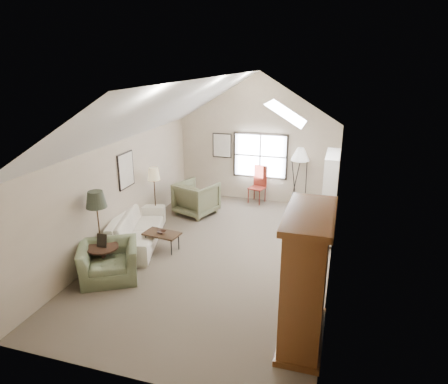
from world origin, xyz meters
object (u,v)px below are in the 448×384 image
(armchair_near, at_px, (109,262))
(armchair_far, at_px, (197,198))
(armoire, at_px, (306,278))
(side_chair, at_px, (257,185))
(side_table, at_px, (104,261))
(coffee_table, at_px, (162,241))
(sofa, at_px, (137,228))

(armchair_near, bearing_deg, armchair_far, 53.93)
(armoire, bearing_deg, side_chair, 109.01)
(armoire, relative_size, side_table, 3.38)
(armoire, bearing_deg, coffee_table, 147.84)
(side_chair, bearing_deg, armchair_far, -119.34)
(armchair_far, xyz_separation_m, coffee_table, (0.03, -2.40, -0.27))
(armoire, relative_size, side_chair, 1.89)
(sofa, relative_size, armchair_near, 2.24)
(armoire, distance_m, sofa, 4.99)
(armchair_near, distance_m, armchair_far, 3.92)
(sofa, distance_m, armchair_near, 1.70)
(sofa, relative_size, side_table, 3.99)
(sofa, bearing_deg, armoire, -135.41)
(coffee_table, distance_m, side_table, 1.56)
(side_table, bearing_deg, coffee_table, 64.86)
(armchair_near, xyz_separation_m, side_table, (-0.18, 0.08, -0.05))
(armchair_near, height_order, side_chair, side_chair)
(armoire, height_order, side_table, armoire)
(armchair_near, height_order, side_table, armchair_near)
(coffee_table, relative_size, side_table, 1.30)
(armchair_near, bearing_deg, side_table, 125.79)
(armchair_far, distance_m, side_table, 3.87)
(sofa, height_order, coffee_table, sofa)
(armchair_near, relative_size, side_chair, 1.00)
(armchair_far, relative_size, side_table, 1.63)
(coffee_table, bearing_deg, armchair_near, -108.01)
(armoire, xyz_separation_m, coffee_table, (-3.54, 2.23, -0.88))
(sofa, relative_size, coffee_table, 3.07)
(armchair_far, bearing_deg, coffee_table, 110.02)
(coffee_table, height_order, side_table, side_table)
(coffee_table, xyz_separation_m, side_table, (-0.66, -1.41, 0.11))
(armoire, distance_m, side_chair, 6.47)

